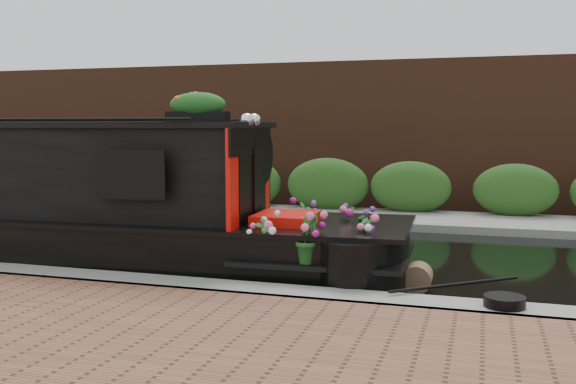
# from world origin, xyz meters

# --- Properties ---
(ground) EXTENTS (80.00, 80.00, 0.00)m
(ground) POSITION_xyz_m (0.00, 0.00, 0.00)
(ground) COLOR black
(ground) RESTS_ON ground
(near_bank_coping) EXTENTS (40.00, 0.60, 0.50)m
(near_bank_coping) POSITION_xyz_m (0.00, -3.30, 0.00)
(near_bank_coping) COLOR gray
(near_bank_coping) RESTS_ON ground
(far_bank_path) EXTENTS (40.00, 2.40, 0.34)m
(far_bank_path) POSITION_xyz_m (0.00, 4.20, 0.00)
(far_bank_path) COLOR gray
(far_bank_path) RESTS_ON ground
(far_hedge) EXTENTS (40.00, 1.10, 2.80)m
(far_hedge) POSITION_xyz_m (0.00, 5.10, 0.00)
(far_hedge) COLOR #29551C
(far_hedge) RESTS_ON ground
(far_brick_wall) EXTENTS (40.00, 1.00, 8.00)m
(far_brick_wall) POSITION_xyz_m (0.00, 7.20, 0.00)
(far_brick_wall) COLOR #532E1C
(far_brick_wall) RESTS_ON ground
(narrowboat) EXTENTS (12.73, 2.76, 2.97)m
(narrowboat) POSITION_xyz_m (-3.73, -1.93, 0.88)
(narrowboat) COLOR black
(narrowboat) RESTS_ON ground
(rope_fender) EXTENTS (0.38, 0.41, 0.38)m
(rope_fender) POSITION_xyz_m (3.03, -1.93, 0.19)
(rope_fender) COLOR brown
(rope_fender) RESTS_ON ground
(coiled_mooring_rope) EXTENTS (0.45, 0.45, 0.12)m
(coiled_mooring_rope) POSITION_xyz_m (4.11, -3.26, 0.31)
(coiled_mooring_rope) COLOR black
(coiled_mooring_rope) RESTS_ON near_bank_coping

